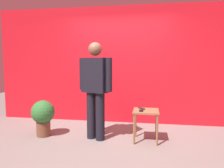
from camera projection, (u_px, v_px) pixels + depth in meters
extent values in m
plane|color=gray|center=(107.00, 146.00, 3.72)|extent=(12.00, 12.00, 0.00)
cube|color=red|center=(119.00, 65.00, 5.11)|extent=(5.89, 0.12, 2.68)
cylinder|color=black|center=(91.00, 115.00, 4.06)|extent=(0.21, 0.21, 0.87)
cylinder|color=black|center=(100.00, 116.00, 3.96)|extent=(0.21, 0.21, 0.87)
cube|color=black|center=(95.00, 75.00, 3.93)|extent=(0.53, 0.39, 0.62)
cube|color=silver|center=(99.00, 73.00, 4.04)|extent=(0.13, 0.06, 0.52)
cube|color=#384C99|center=(99.00, 74.00, 4.04)|extent=(0.05, 0.02, 0.47)
cylinder|color=black|center=(83.00, 74.00, 4.08)|extent=(0.15, 0.15, 0.59)
cylinder|color=black|center=(109.00, 75.00, 3.78)|extent=(0.15, 0.15, 0.59)
sphere|color=brown|center=(95.00, 49.00, 3.89)|extent=(0.24, 0.24, 0.24)
cube|color=olive|center=(146.00, 111.00, 3.89)|extent=(0.45, 0.45, 0.03)
cylinder|color=olive|center=(134.00, 129.00, 3.76)|extent=(0.04, 0.04, 0.53)
cylinder|color=olive|center=(157.00, 130.00, 3.69)|extent=(0.04, 0.04, 0.53)
cylinder|color=olive|center=(135.00, 123.00, 4.14)|extent=(0.04, 0.04, 0.53)
cylinder|color=olive|center=(156.00, 124.00, 4.07)|extent=(0.04, 0.04, 0.53)
cube|color=black|center=(141.00, 111.00, 3.83)|extent=(0.07, 0.14, 0.01)
cube|color=black|center=(141.00, 108.00, 4.00)|extent=(0.14, 0.16, 0.02)
cylinder|color=brown|center=(43.00, 129.00, 4.20)|extent=(0.26, 0.26, 0.28)
sphere|color=#2D7233|center=(43.00, 112.00, 4.17)|extent=(0.44, 0.44, 0.44)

